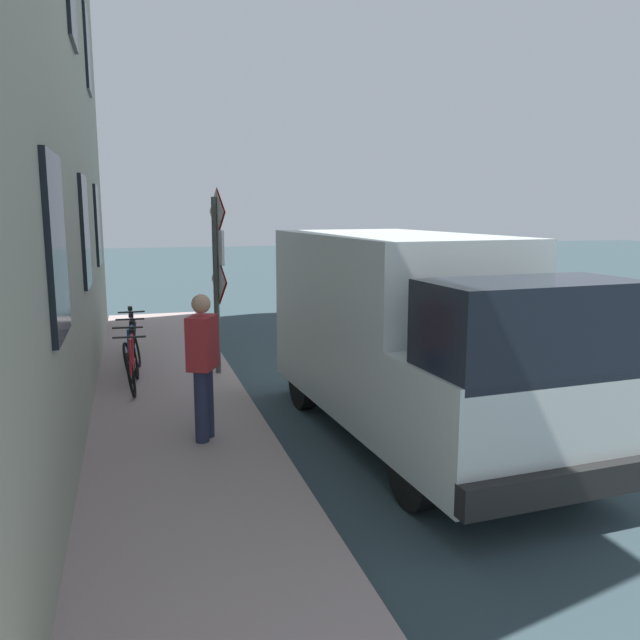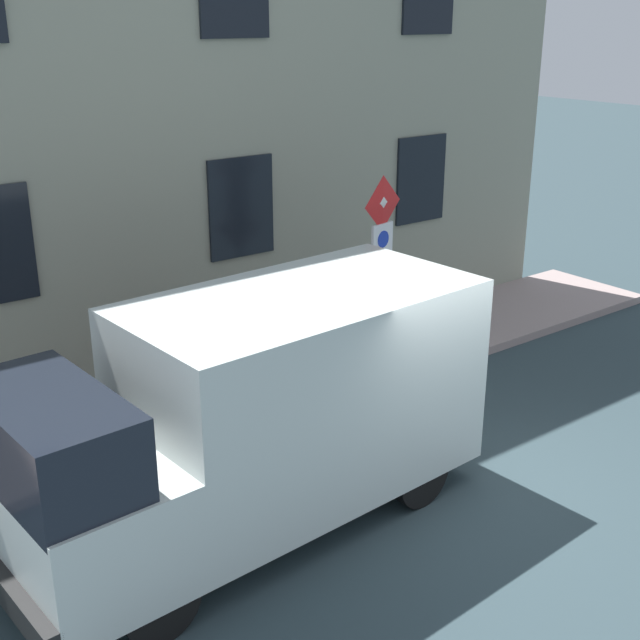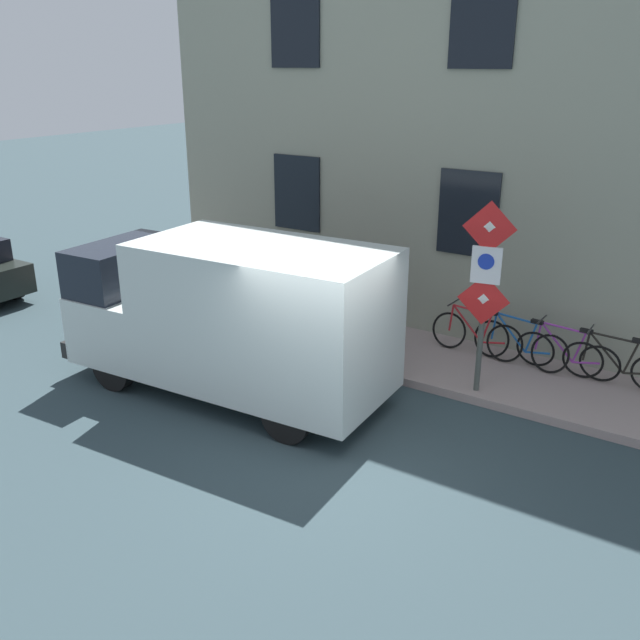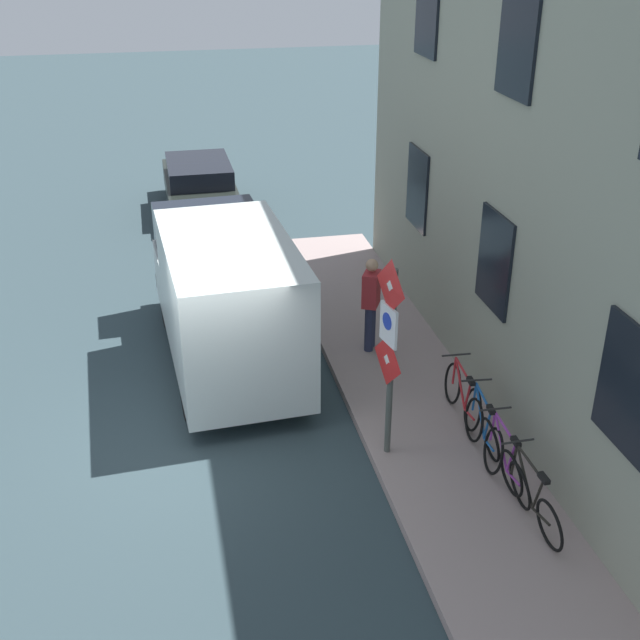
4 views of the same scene
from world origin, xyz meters
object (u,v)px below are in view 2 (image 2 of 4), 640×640
Objects in this scene: bicycle_red at (292,335)px; pedestrian at (168,355)px; bicycle_purple at (368,314)px; bicycle_blue at (331,324)px; delivery_van at (258,411)px; bicycle_black at (403,305)px; sign_post_stacked at (381,258)px.

bicycle_red is 1.00× the size of pedestrian.
pedestrian is (-0.79, 4.09, 0.56)m from bicycle_purple.
bicycle_purple and bicycle_red have the same top height.
bicycle_blue is 0.78m from bicycle_red.
delivery_van reaches higher than pedestrian.
bicycle_blue is (0.00, 0.78, 0.00)m from bicycle_purple.
bicycle_black is at bearing -150.55° from delivery_van.
bicycle_red is at bearing -1.74° from bicycle_black.
bicycle_black and bicycle_purple have the same top height.
bicycle_blue is at bearing -8.56° from sign_post_stacked.
bicycle_black is (1.40, -1.78, -1.47)m from sign_post_stacked.
bicycle_red is (0.00, 1.57, 0.00)m from bicycle_purple.
bicycle_red is (-0.00, 0.78, 0.00)m from bicycle_blue.
bicycle_blue is at bearing -49.61° from pedestrian.
sign_post_stacked is at bearing 36.51° from bicycle_black.
sign_post_stacked is 2.04m from bicycle_blue.
delivery_van is 3.17× the size of bicycle_red.
sign_post_stacked is at bearing 87.17° from bicycle_blue.
pedestrian is (-0.79, 3.30, 0.56)m from bicycle_blue.
bicycle_blue is 3.44m from pedestrian.
bicycle_purple is 1.00× the size of bicycle_blue.
bicycle_black is 1.00× the size of bicycle_red.
bicycle_blue is 1.00× the size of bicycle_red.
pedestrian reaches higher than bicycle_blue.
sign_post_stacked reaches higher than bicycle_blue.
bicycle_purple is (3.30, -4.33, -0.82)m from delivery_van.
bicycle_purple is at bearing -35.35° from sign_post_stacked.
pedestrian is at bearing 7.49° from bicycle_black.
bicycle_blue is (1.40, -0.21, -1.47)m from sign_post_stacked.
bicycle_black is at bearing -174.31° from bicycle_blue.
bicycle_black is (3.30, -5.11, -0.82)m from delivery_van.
bicycle_purple is 1.00× the size of bicycle_red.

